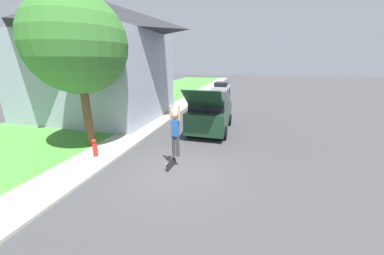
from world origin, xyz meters
TOP-DOWN VIEW (x-y plane):
  - ground_plane at (0.00, 0.00)m, footprint 120.00×120.00m
  - lawn at (-8.00, 6.00)m, footprint 10.00×80.00m
  - sidewalk at (-3.60, 6.00)m, footprint 1.80×80.00m
  - house at (-8.10, 6.36)m, footprint 9.80×7.85m
  - lawn_tree_near at (-4.71, 1.13)m, footprint 4.18×4.18m
  - suv_parked at (0.40, 5.10)m, footprint 2.21×5.13m
  - car_down_street at (-0.93, 20.61)m, footprint 1.94×4.34m
  - skateboarder at (-0.11, 0.25)m, footprint 0.41×0.23m
  - skateboard at (-0.25, 0.07)m, footprint 0.19×0.80m
  - fire_hydrant at (-3.62, 0.04)m, footprint 0.20×0.20m

SIDE VIEW (x-z plane):
  - ground_plane at x=0.00m, z-range 0.00..0.00m
  - lawn at x=-8.00m, z-range 0.00..0.08m
  - sidewalk at x=-3.60m, z-range 0.00..0.10m
  - skateboard at x=-0.25m, z-range 0.04..0.30m
  - fire_hydrant at x=-3.62m, z-range 0.09..0.84m
  - car_down_street at x=-0.93m, z-range -0.01..1.42m
  - suv_parked at x=0.40m, z-range -0.26..2.48m
  - skateboarder at x=-0.11m, z-range 0.46..2.44m
  - house at x=-8.10m, z-range 0.24..8.13m
  - lawn_tree_near at x=-4.71m, z-range 1.29..7.94m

